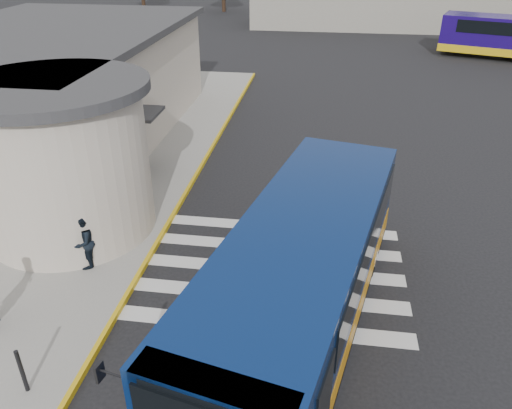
# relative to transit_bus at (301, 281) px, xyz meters

# --- Properties ---
(ground) EXTENTS (140.00, 140.00, 0.00)m
(ground) POSITION_rel_transit_bus_xyz_m (-0.61, 3.14, -1.46)
(ground) COLOR black
(ground) RESTS_ON ground
(sidewalk) EXTENTS (10.00, 34.00, 0.15)m
(sidewalk) POSITION_rel_transit_bus_xyz_m (-9.61, 7.14, -1.39)
(sidewalk) COLOR gray
(sidewalk) RESTS_ON ground
(curb_strip) EXTENTS (0.12, 34.00, 0.16)m
(curb_strip) POSITION_rel_transit_bus_xyz_m (-4.66, 7.14, -1.38)
(curb_strip) COLOR gold
(curb_strip) RESTS_ON ground
(station_building) EXTENTS (12.70, 18.70, 4.80)m
(station_building) POSITION_rel_transit_bus_xyz_m (-11.45, 10.04, 1.10)
(station_building) COLOR beige
(station_building) RESTS_ON ground
(crosswalk) EXTENTS (8.00, 5.35, 0.01)m
(crosswalk) POSITION_rel_transit_bus_xyz_m (-1.11, 2.34, -1.46)
(crosswalk) COLOR silver
(crosswalk) RESTS_ON ground
(depot_building) EXTENTS (26.40, 8.40, 4.20)m
(depot_building) POSITION_rel_transit_bus_xyz_m (5.39, 45.14, 0.64)
(depot_building) COLOR gray
(depot_building) RESTS_ON ground
(transit_bus) EXTENTS (5.49, 11.18, 3.06)m
(transit_bus) POSITION_rel_transit_bus_xyz_m (0.00, 0.00, 0.00)
(transit_bus) COLOR #061D51
(transit_bus) RESTS_ON ground
(pedestrian_b) EXTENTS (0.67, 0.84, 1.67)m
(pedestrian_b) POSITION_rel_transit_bus_xyz_m (-6.24, 1.56, -0.48)
(pedestrian_b) COLOR black
(pedestrian_b) RESTS_ON sidewalk
(bollard) EXTENTS (0.09, 0.09, 1.12)m
(bollard) POSITION_rel_transit_bus_xyz_m (-5.57, -2.85, -0.76)
(bollard) COLOR black
(bollard) RESTS_ON sidewalk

